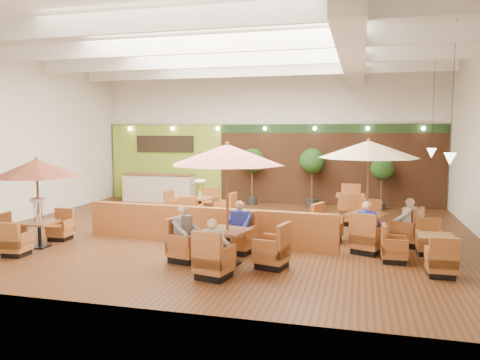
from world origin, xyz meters
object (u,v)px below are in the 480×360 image
(topiary_1, at_px, (312,163))
(topiary_2, at_px, (382,171))
(table_2, at_px, (368,173))
(service_counter, at_px, (159,188))
(topiary_0, at_px, (252,163))
(table_5, at_px, (350,207))
(diner_2, at_px, (185,228))
(table_0, at_px, (36,183))
(table_1, at_px, (227,182))
(table_3, at_px, (200,206))
(table_4, at_px, (423,250))
(diner_3, at_px, (367,222))
(diner_4, at_px, (408,217))
(diner_0, at_px, (214,242))
(booth_divider, at_px, (206,225))
(diner_1, at_px, (239,222))

(topiary_1, height_order, topiary_2, topiary_1)
(table_2, height_order, topiary_2, table_2)
(service_counter, distance_m, topiary_0, 4.12)
(table_5, distance_m, diner_2, 7.18)
(table_0, relative_size, topiary_2, 1.17)
(table_1, height_order, diner_2, table_1)
(table_3, height_order, table_4, table_3)
(table_1, height_order, topiary_2, table_1)
(table_0, relative_size, topiary_0, 1.02)
(table_4, bearing_deg, topiary_2, 94.05)
(table_2, bearing_deg, diner_3, -68.35)
(table_2, distance_m, table_4, 2.57)
(table_0, bearing_deg, topiary_0, 62.66)
(table_0, height_order, topiary_2, table_0)
(topiary_0, distance_m, diner_4, 7.90)
(table_3, xyz_separation_m, diner_2, (1.42, -5.10, 0.35))
(table_5, bearing_deg, diner_0, -110.13)
(table_1, bearing_deg, diner_3, 43.25)
(diner_0, height_order, diner_4, diner_4)
(diner_2, bearing_deg, table_1, 109.68)
(service_counter, distance_m, diner_4, 10.86)
(table_4, relative_size, topiary_1, 1.00)
(diner_4, bearing_deg, table_4, -145.17)
(table_5, height_order, diner_3, diner_3)
(booth_divider, bearing_deg, topiary_0, 96.42)
(topiary_1, bearing_deg, diner_1, -97.63)
(topiary_1, bearing_deg, table_1, -96.74)
(table_3, relative_size, table_5, 0.88)
(diner_1, bearing_deg, topiary_0, -69.83)
(booth_divider, relative_size, diner_0, 9.00)
(diner_2, bearing_deg, diner_1, 154.68)
(service_counter, xyz_separation_m, table_4, (9.55, -7.15, -0.26))
(table_0, distance_m, diner_2, 4.21)
(booth_divider, xyz_separation_m, diner_3, (4.09, -0.01, 0.29))
(topiary_0, bearing_deg, diner_4, -46.52)
(table_1, distance_m, diner_4, 5.00)
(table_0, distance_m, diner_0, 5.34)
(topiary_0, distance_m, diner_1, 7.64)
(diner_1, relative_size, diner_4, 1.03)
(diner_2, bearing_deg, table_0, -74.37)
(table_1, xyz_separation_m, table_2, (3.00, 2.77, 0.02))
(diner_0, bearing_deg, topiary_0, 108.74)
(table_2, xyz_separation_m, topiary_0, (-4.39, 5.69, -0.18))
(diner_0, distance_m, diner_1, 2.00)
(service_counter, xyz_separation_m, booth_divider, (4.26, -6.50, -0.10))
(table_4, xyz_separation_m, topiary_0, (-5.58, 7.35, 1.37))
(diner_2, xyz_separation_m, diner_3, (4.00, 1.76, -0.00))
(diner_0, bearing_deg, table_2, 61.86)
(diner_2, distance_m, diner_4, 5.72)
(table_4, height_order, diner_2, diner_2)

